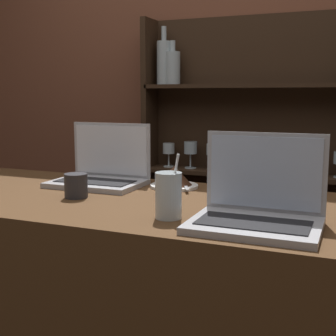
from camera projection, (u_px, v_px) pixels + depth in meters
name	position (u px, v px, depth m)	size (l,w,h in m)	color
back_wall	(234.00, 97.00, 2.46)	(7.00, 0.06, 2.70)	brown
back_shelf	(248.00, 179.00, 2.41)	(1.12, 0.18, 1.76)	#332114
laptop_near	(102.00, 171.00, 1.72)	(0.32, 0.23, 0.22)	#ADADB2
laptop_far	(258.00, 206.00, 1.17)	(0.32, 0.24, 0.23)	#ADADB2
cake_plate	(174.00, 178.00, 1.66)	(0.17, 0.18, 0.08)	white
water_glass	(169.00, 195.00, 1.24)	(0.07, 0.07, 0.17)	silver
coffee_cup	(76.00, 186.00, 1.49)	(0.07, 0.07, 0.08)	#2D2D33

